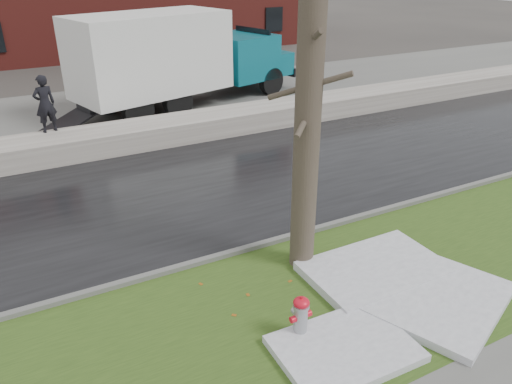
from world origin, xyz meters
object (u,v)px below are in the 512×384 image
fire_hydrant (301,315)px  tree (308,118)px  box_truck (177,58)px  worker (45,104)px

fire_hydrant → tree: tree is taller
fire_hydrant → tree: (1.24, 1.91, 2.70)m
tree → box_truck: bearing=81.6°
worker → box_truck: bearing=-162.5°
box_truck → worker: box_truck is taller
tree → worker: (-3.71, 9.24, -1.52)m
fire_hydrant → worker: bearing=100.5°
tree → worker: 10.07m
fire_hydrant → box_truck: box_truck is taller
tree → box_truck: 12.66m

